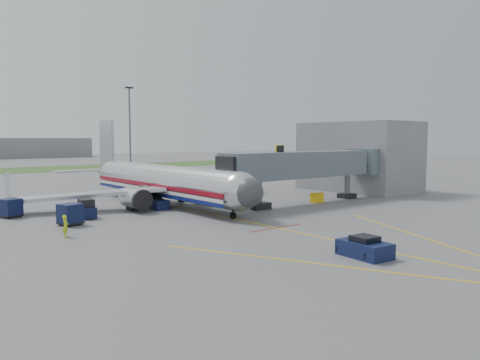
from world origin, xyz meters
TOP-DOWN VIEW (x-y plane):
  - ground at (0.00, 0.00)m, footprint 400.00×400.00m
  - grass_strip at (0.00, 90.00)m, footprint 300.00×25.00m
  - apron_markings at (0.00, -7.40)m, footprint 21.52×50.00m
  - airliner at (0.00, 15.25)m, footprint 32.10×35.67m
  - jet_bridge at (12.86, 5.00)m, footprint 25.30×4.00m
  - terminal at (30.00, 10.00)m, footprint 10.00×16.00m
  - light_mast_right at (25.00, 75.00)m, footprint 2.00×0.44m
  - pushback_tug at (-2.42, -14.74)m, footprint 2.32×3.47m
  - baggage_tug at (-10.69, 11.21)m, footprint 1.66×2.76m
  - baggage_cart_a at (-4.76, 13.02)m, footprint 1.43×1.43m
  - baggage_cart_b at (-13.22, 8.37)m, footprint 2.12×2.12m
  - baggage_cart_c at (-16.27, 16.10)m, footprint 2.16×2.16m
  - belt_loader at (-2.50, 12.73)m, footprint 1.64×4.84m
  - ground_power_cart at (14.95, 4.72)m, footprint 1.47×1.02m
  - ramp_worker at (-15.26, 3.53)m, footprint 0.69×0.75m

SIDE VIEW (x-z plane):
  - ground at x=0.00m, z-range 0.00..0.00m
  - apron_markings at x=0.00m, z-range 0.00..0.01m
  - grass_strip at x=0.00m, z-range 0.00..0.01m
  - ground_power_cart at x=14.95m, z-range -0.01..1.13m
  - pushback_tug at x=-2.42m, z-range -0.11..1.26m
  - belt_loader at x=-2.50m, z-range -0.59..1.76m
  - baggage_cart_a at x=-4.76m, z-range 0.01..1.52m
  - baggage_tug at x=-10.69m, z-range -0.11..1.73m
  - ramp_worker at x=-15.26m, z-range 0.00..1.72m
  - baggage_cart_c at x=-16.27m, z-range 0.02..1.83m
  - baggage_cart_b at x=-13.22m, z-range 0.02..1.91m
  - airliner at x=0.00m, z-range -2.48..7.77m
  - jet_bridge at x=12.86m, z-range 1.02..7.92m
  - terminal at x=30.00m, z-range 0.00..10.00m
  - light_mast_right at x=25.00m, z-range 0.58..20.98m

